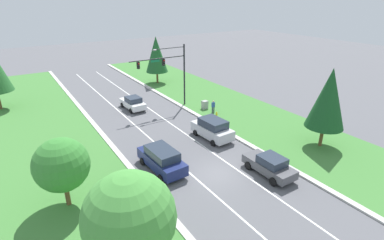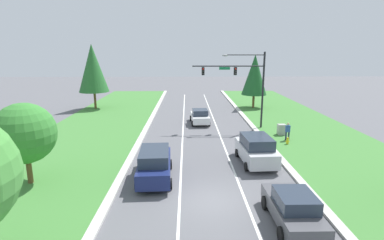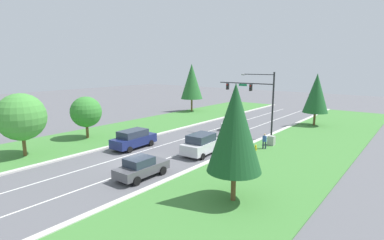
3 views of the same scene
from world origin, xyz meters
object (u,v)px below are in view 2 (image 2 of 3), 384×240
(pedestrian, at_px, (288,131))
(fire_hydrant, at_px, (287,141))
(white_sedan, at_px, (200,116))
(graphite_sedan, at_px, (293,208))
(conifer_far_right_tree, at_px, (255,75))
(conifer_mid_left_tree, at_px, (93,68))
(traffic_signal_mast, at_px, (243,78))
(utility_cabinet, at_px, (281,130))
(navy_suv, at_px, (155,164))
(oak_far_left_tree, at_px, (25,133))
(silver_suv, at_px, (256,150))

(pedestrian, xyz_separation_m, fire_hydrant, (-0.38, -1.21, -0.59))
(white_sedan, distance_m, graphite_sedan, 20.40)
(conifer_far_right_tree, bearing_deg, graphite_sedan, -98.79)
(conifer_mid_left_tree, bearing_deg, white_sedan, -31.77)
(graphite_sedan, height_order, pedestrian, pedestrian)
(graphite_sedan, relative_size, conifer_mid_left_tree, 0.50)
(fire_hydrant, height_order, conifer_mid_left_tree, conifer_mid_left_tree)
(traffic_signal_mast, xyz_separation_m, fire_hydrant, (2.96, -5.87, -4.90))
(traffic_signal_mast, height_order, pedestrian, traffic_signal_mast)
(pedestrian, relative_size, conifer_mid_left_tree, 0.19)
(utility_cabinet, height_order, pedestrian, pedestrian)
(navy_suv, distance_m, oak_far_left_tree, 7.90)
(silver_suv, bearing_deg, pedestrian, 49.60)
(silver_suv, height_order, navy_suv, silver_suv)
(white_sedan, bearing_deg, navy_suv, -106.58)
(fire_hydrant, bearing_deg, utility_cabinet, 82.83)
(oak_far_left_tree, bearing_deg, white_sedan, 54.42)
(silver_suv, relative_size, graphite_sedan, 1.06)
(pedestrian, distance_m, conifer_mid_left_tree, 27.30)
(silver_suv, xyz_separation_m, oak_far_left_tree, (-14.58, -3.21, 2.17))
(utility_cabinet, bearing_deg, pedestrian, -90.04)
(silver_suv, xyz_separation_m, white_sedan, (-3.53, 12.24, -0.23))
(traffic_signal_mast, bearing_deg, graphite_sedan, -92.60)
(traffic_signal_mast, distance_m, conifer_mid_left_tree, 21.55)
(conifer_far_right_tree, bearing_deg, oak_far_left_tree, -127.73)
(silver_suv, xyz_separation_m, navy_suv, (-7.03, -2.56, -0.04))
(graphite_sedan, xyz_separation_m, conifer_far_right_tree, (4.53, 29.29, 3.87))
(graphite_sedan, relative_size, pedestrian, 2.64)
(white_sedan, bearing_deg, fire_hydrant, -51.01)
(traffic_signal_mast, height_order, silver_suv, traffic_signal_mast)
(silver_suv, distance_m, oak_far_left_tree, 15.09)
(traffic_signal_mast, distance_m, silver_suv, 10.98)
(utility_cabinet, relative_size, conifer_far_right_tree, 0.15)
(white_sedan, height_order, utility_cabinet, white_sedan)
(oak_far_left_tree, bearing_deg, fire_hydrant, 22.15)
(fire_hydrant, height_order, conifer_far_right_tree, conifer_far_right_tree)
(oak_far_left_tree, bearing_deg, conifer_far_right_tree, 52.27)
(white_sedan, bearing_deg, silver_suv, -77.20)
(navy_suv, xyz_separation_m, fire_hydrant, (10.76, 6.81, -0.66))
(fire_hydrant, bearing_deg, traffic_signal_mast, 116.79)
(white_sedan, relative_size, oak_far_left_tree, 0.86)
(graphite_sedan, bearing_deg, utility_cabinet, 74.33)
(traffic_signal_mast, bearing_deg, conifer_far_right_tree, 71.83)
(graphite_sedan, bearing_deg, conifer_far_right_tree, 80.92)
(white_sedan, relative_size, navy_suv, 0.84)
(traffic_signal_mast, relative_size, utility_cabinet, 7.17)
(traffic_signal_mast, distance_m, white_sedan, 6.53)
(utility_cabinet, xyz_separation_m, fire_hydrant, (-0.38, -3.01, -0.21))
(conifer_mid_left_tree, bearing_deg, navy_suv, -65.52)
(silver_suv, relative_size, conifer_mid_left_tree, 0.53)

